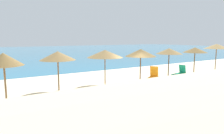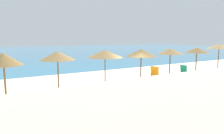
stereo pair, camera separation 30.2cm
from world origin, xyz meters
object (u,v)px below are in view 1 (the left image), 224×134
Objects in this scene: beach_umbrella_3 at (58,56)px; beach_ball at (151,88)px; beach_umbrella_4 at (105,54)px; lounge_chair_0 at (180,73)px; beach_umbrella_6 at (169,51)px; beach_umbrella_8 at (217,46)px; lounge_chair_1 at (152,76)px; beach_umbrella_5 at (141,53)px; beach_umbrella_2 at (3,59)px; beach_umbrella_7 at (195,50)px.

beach_umbrella_3 is 6.42m from beach_ball.
lounge_chair_0 is (6.83, -1.15, -1.84)m from beach_umbrella_4.
beach_ball is (1.73, -3.08, -2.11)m from beach_umbrella_4.
beach_umbrella_4 reaches higher than beach_umbrella_6.
beach_umbrella_8 reaches higher than lounge_chair_1.
beach_umbrella_8 is 10.16m from lounge_chair_1.
beach_umbrella_6 is 1.46× the size of lounge_chair_1.
beach_umbrella_8 is at bearing -2.05° from beach_umbrella_3.
beach_umbrella_8 reaches higher than beach_umbrella_5.
lounge_chair_1 is at bearing -22.56° from beach_umbrella_4.
beach_umbrella_2 is 13.17m from beach_umbrella_6.
beach_umbrella_3 is 1.00× the size of beach_umbrella_5.
beach_ball is (8.26, -2.57, -2.10)m from beach_umbrella_2.
beach_umbrella_5 is at bearing 178.98° from beach_umbrella_8.
beach_umbrella_3 reaches higher than lounge_chair_1.
beach_ball is at bearing 97.70° from lounge_chair_0.
beach_umbrella_7 is 8.80m from beach_ball.
beach_umbrella_4 is at bearing 179.70° from beach_umbrella_6.
lounge_chair_1 is at bearing -171.03° from beach_umbrella_7.
beach_umbrella_5 is (6.52, -0.42, -0.02)m from beach_umbrella_3.
beach_umbrella_5 is 6.75m from beach_umbrella_7.
lounge_chair_1 reaches higher than lounge_chair_0.
beach_umbrella_6 reaches higher than beach_ball.
beach_umbrella_5 is 10.20m from beach_umbrella_8.
beach_umbrella_2 is 8.90m from beach_ball.
beach_umbrella_8 is 6.82m from lounge_chair_0.
beach_umbrella_2 is at bearing -177.96° from beach_umbrella_6.
beach_umbrella_7 is 1.56× the size of lounge_chair_0.
beach_umbrella_2 is 1.02× the size of beach_umbrella_3.
lounge_chair_1 is (-6.46, -1.02, -1.79)m from beach_umbrella_7.
beach_umbrella_8 is at bearing -3.93° from beach_umbrella_6.
beach_umbrella_3 is 1.49× the size of lounge_chair_1.
beach_umbrella_7 is at bearing -6.24° from beach_umbrella_6.
beach_umbrella_4 is 4.11m from beach_ball.
lounge_chair_0 is at bearing -12.63° from beach_umbrella_5.
beach_umbrella_5 reaches higher than beach_umbrella_7.
beach_umbrella_5 is 3.72m from beach_ball.
lounge_chair_1 is (0.29, -1.10, -1.77)m from beach_umbrella_5.
beach_ball is (5.16, -3.19, -2.11)m from beach_umbrella_3.
beach_ball is (-8.11, -2.69, -2.10)m from beach_umbrella_7.
beach_umbrella_8 is at bearing -116.71° from lounge_chair_1.
beach_umbrella_5 is at bearing 1.17° from beach_umbrella_2.
lounge_chair_1 is (-3.45, -0.26, 0.04)m from lounge_chair_0.
beach_umbrella_3 is 0.91× the size of beach_umbrella_8.
beach_umbrella_4 reaches higher than beach_umbrella_7.
beach_umbrella_7 is 0.90× the size of beach_umbrella_8.
beach_umbrella_6 is 0.99× the size of beach_umbrella_7.
beach_ball is (-5.10, -1.93, -0.27)m from lounge_chair_0.
beach_ball is at bearing -60.65° from beach_umbrella_4.
beach_umbrella_4 is 7.17m from lounge_chair_0.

